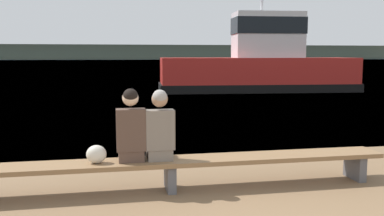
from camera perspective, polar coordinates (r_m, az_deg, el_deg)
water_surface at (r=127.98m, az=-10.60°, el=6.17°), size 240.00×240.00×0.00m
far_shoreline at (r=174.43m, az=-10.76°, el=7.34°), size 600.00×12.00×5.74m
bench_main at (r=6.17m, az=-2.96°, el=-7.60°), size 6.44×0.54×0.45m
person_left at (r=6.01m, az=-8.15°, el=-2.81°), size 0.40×0.44×1.03m
person_right at (r=6.05m, az=-4.33°, el=-2.76°), size 0.40×0.44×1.01m
shopping_bag at (r=6.05m, az=-12.63°, el=-6.04°), size 0.27×0.20×0.25m
tugboat_red at (r=23.01m, az=9.06°, el=5.48°), size 10.63×3.74×6.15m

